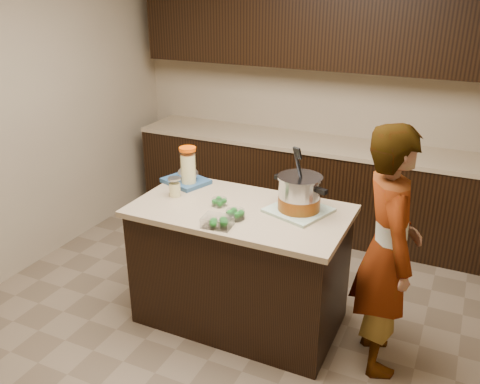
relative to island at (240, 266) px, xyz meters
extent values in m
plane|color=brown|center=(0.00, 0.00, -0.45)|extent=(4.00, 4.00, 0.00)
cube|color=tan|center=(0.00, 2.00, 0.90)|extent=(4.00, 0.04, 2.70)
cube|color=tan|center=(-2.00, 0.00, 0.90)|extent=(0.04, 4.00, 2.70)
cube|color=black|center=(0.00, 1.70, -0.02)|extent=(3.60, 0.60, 0.86)
cube|color=tan|center=(0.00, 1.70, 0.43)|extent=(3.60, 0.63, 0.04)
cube|color=black|center=(0.00, 1.82, 1.50)|extent=(3.60, 0.35, 0.75)
cube|color=black|center=(0.00, 0.00, -0.02)|extent=(1.40, 0.75, 0.86)
cube|color=tan|center=(0.00, 0.00, 0.43)|extent=(1.46, 0.81, 0.04)
cube|color=#578157|center=(0.38, 0.12, 0.46)|extent=(0.46, 0.46, 0.02)
cylinder|color=#B7B7BC|center=(0.38, 0.12, 0.58)|extent=(0.35, 0.35, 0.22)
cylinder|color=brown|center=(0.38, 0.12, 0.51)|extent=(0.36, 0.36, 0.09)
cylinder|color=#B7B7BC|center=(0.38, 0.12, 0.69)|extent=(0.38, 0.38, 0.01)
cube|color=black|center=(0.21, 0.18, 0.65)|extent=(0.08, 0.05, 0.03)
cube|color=black|center=(0.54, 0.06, 0.65)|extent=(0.08, 0.05, 0.03)
cylinder|color=black|center=(0.38, 0.09, 0.75)|extent=(0.06, 0.12, 0.27)
cylinder|color=#E5D98C|center=(-0.52, 0.20, 0.57)|extent=(0.11, 0.11, 0.25)
cylinder|color=white|center=(-0.52, 0.20, 0.59)|extent=(0.12, 0.12, 0.28)
cylinder|color=#E84F04|center=(-0.52, 0.20, 0.74)|extent=(0.13, 0.13, 0.02)
cylinder|color=#E5D98C|center=(-0.51, -0.01, 0.50)|extent=(0.09, 0.09, 0.10)
cylinder|color=white|center=(-0.51, -0.01, 0.51)|extent=(0.10, 0.10, 0.13)
cylinder|color=silver|center=(-0.51, -0.01, 0.59)|extent=(0.10, 0.10, 0.02)
cylinder|color=silver|center=(-0.15, -0.02, 0.47)|extent=(0.13, 0.13, 0.05)
cylinder|color=silver|center=(0.04, -0.16, 0.48)|extent=(0.16, 0.16, 0.06)
cube|color=silver|center=(-0.01, -0.31, 0.48)|extent=(0.20, 0.15, 0.07)
cube|color=navy|center=(-0.57, 0.25, 0.46)|extent=(0.38, 0.34, 0.03)
ellipsoid|color=silver|center=(-0.55, 0.25, 0.52)|extent=(0.16, 0.13, 0.09)
imported|color=gray|center=(0.99, 0.00, 0.35)|extent=(0.58, 0.69, 1.61)
camera|label=1|loc=(1.33, -2.82, 1.87)|focal=38.00mm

